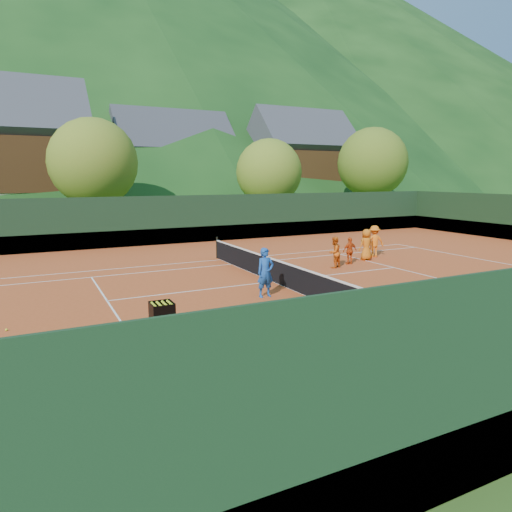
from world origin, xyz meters
name	(u,v)px	position (x,y,z in m)	size (l,w,h in m)	color
ground	(273,282)	(0.00, 0.00, 0.00)	(400.00, 400.00, 0.00)	#2A4D18
clay_court	(273,282)	(0.00, 0.00, 0.01)	(40.00, 24.00, 0.02)	#B0441C
mountain_far	(73,24)	(10.00, 160.00, 55.00)	(280.00, 280.00, 110.00)	#123513
mountain_far_right	(291,67)	(90.00, 150.00, 47.50)	(260.00, 260.00, 95.00)	#143612
coach	(265,273)	(-1.34, -1.91, 0.89)	(0.63, 0.41, 1.73)	#194BA2
student_a	(334,252)	(3.89, 1.23, 0.74)	(0.70, 0.55, 1.44)	#D65813
student_b	(350,251)	(5.08, 1.61, 0.67)	(0.76, 0.32, 1.30)	#D24812
student_c	(366,245)	(6.50, 2.12, 0.81)	(0.77, 0.50, 1.57)	orange
student_d	(374,241)	(7.48, 2.67, 0.84)	(1.07, 0.61, 1.65)	orange
tennis_ball_0	(469,326)	(2.19, -7.38, 0.05)	(0.07, 0.07, 0.07)	#CAEA27
tennis_ball_1	(466,284)	(6.46, -3.84, 0.05)	(0.07, 0.07, 0.07)	#CAEA27
tennis_ball_2	(473,293)	(5.44, -4.96, 0.05)	(0.07, 0.07, 0.07)	#CAEA27
tennis_ball_3	(258,335)	(-3.38, -5.39, 0.05)	(0.07, 0.07, 0.07)	#CAEA27
tennis_ball_4	(61,343)	(-8.08, -3.68, 0.05)	(0.07, 0.07, 0.07)	#CAEA27
tennis_ball_5	(434,293)	(4.24, -4.29, 0.05)	(0.07, 0.07, 0.07)	#CAEA27
tennis_ball_6	(154,335)	(-5.84, -4.19, 0.05)	(0.07, 0.07, 0.07)	#CAEA27
tennis_ball_7	(232,332)	(-3.92, -4.85, 0.05)	(0.07, 0.07, 0.07)	#CAEA27
tennis_ball_8	(302,289)	(0.33, -1.63, 0.05)	(0.07, 0.07, 0.07)	#CAEA27
tennis_ball_9	(137,364)	(-6.65, -5.89, 0.05)	(0.07, 0.07, 0.07)	#CAEA27
tennis_ball_10	(392,361)	(-1.46, -8.28, 0.05)	(0.07, 0.07, 0.07)	#CAEA27
tennis_ball_11	(338,371)	(-2.87, -8.16, 0.05)	(0.07, 0.07, 0.07)	#CAEA27
tennis_ball_12	(432,319)	(1.80, -6.43, 0.05)	(0.07, 0.07, 0.07)	#CAEA27
tennis_ball_13	(140,330)	(-6.09, -3.62, 0.05)	(0.07, 0.07, 0.07)	#CAEA27
tennis_ball_14	(312,284)	(1.08, -1.22, 0.05)	(0.07, 0.07, 0.07)	#CAEA27
tennis_ball_15	(303,285)	(0.74, -1.09, 0.05)	(0.07, 0.07, 0.07)	#CAEA27
tennis_ball_16	(366,327)	(-0.42, -6.14, 0.05)	(0.07, 0.07, 0.07)	#CAEA27
tennis_ball_17	(226,407)	(-5.63, -8.52, 0.05)	(0.07, 0.07, 0.07)	#CAEA27
tennis_ball_18	(159,444)	(-7.02, -9.12, 0.05)	(0.07, 0.07, 0.07)	#CAEA27
tennis_ball_22	(100,330)	(-7.04, -3.07, 0.05)	(0.07, 0.07, 0.07)	#CAEA27
tennis_ball_23	(6,330)	(-9.34, -1.94, 0.05)	(0.07, 0.07, 0.07)	#CAEA27
tennis_ball_24	(394,361)	(-1.41, -8.30, 0.05)	(0.07, 0.07, 0.07)	#CAEA27
tennis_ball_25	(283,406)	(-4.69, -8.97, 0.05)	(0.07, 0.07, 0.07)	#CAEA27
tennis_ball_26	(508,318)	(3.84, -7.41, 0.05)	(0.07, 0.07, 0.07)	#CAEA27
court_lines	(273,282)	(0.00, 0.00, 0.02)	(23.83, 11.03, 0.00)	white
tennis_net	(273,269)	(0.00, 0.00, 0.52)	(0.10, 12.07, 1.10)	black
perimeter_fence	(273,251)	(0.00, 0.00, 1.27)	(40.40, 24.24, 3.00)	black
ball_hopper	(162,312)	(-5.71, -4.55, 0.77)	(0.57, 0.57, 1.00)	black
chalet_left	(5,159)	(-10.00, 30.00, 5.65)	(13.80, 9.93, 12.92)	beige
chalet_mid	(172,169)	(6.00, 34.00, 4.99)	(12.65, 8.82, 11.45)	beige
chalet_right	(300,167)	(20.00, 30.00, 5.26)	(11.50, 8.82, 11.91)	beige
tree_b	(94,162)	(-4.00, 20.00, 5.19)	(6.40, 6.40, 8.40)	#3C2618
tree_c	(269,172)	(10.00, 19.00, 4.54)	(5.60, 5.60, 7.35)	#422A1A
tree_d	(372,163)	(22.00, 20.00, 5.52)	(6.80, 6.80, 8.93)	#402919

